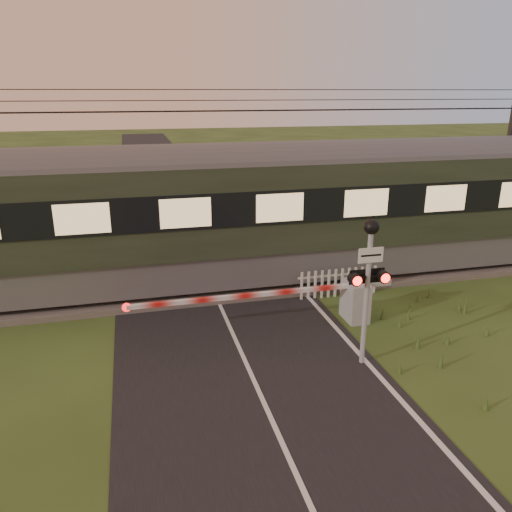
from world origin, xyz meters
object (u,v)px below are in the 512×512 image
object	(u,v)px
picket_fence	(339,282)
crossing_signal	(369,267)
boom_gate	(343,300)
catenary_mast	(509,157)

from	to	relation	value
picket_fence	crossing_signal	bearing A→B (deg)	-105.22
boom_gate	picket_fence	distance (m)	1.76
boom_gate	crossing_signal	xyz separation A→B (m)	(-0.47, -2.22, 1.75)
crossing_signal	catenary_mast	distance (m)	12.92
catenary_mast	picket_fence	bearing A→B (deg)	-155.52
crossing_signal	picket_fence	bearing A→B (deg)	74.78
boom_gate	catenary_mast	xyz separation A→B (m)	(9.62, 5.77, 2.86)
crossing_signal	picket_fence	distance (m)	4.45
picket_fence	catenary_mast	world-z (taller)	catenary_mast
boom_gate	catenary_mast	bearing A→B (deg)	30.94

